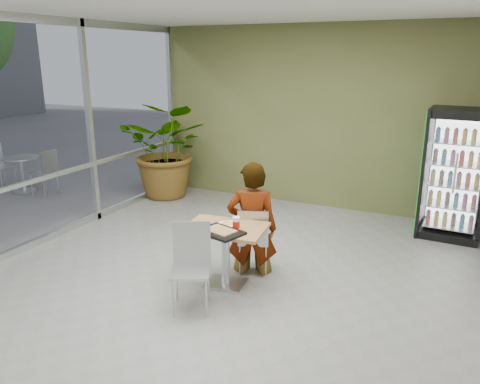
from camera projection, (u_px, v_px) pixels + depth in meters
name	position (u px, v px, depth m)	size (l,w,h in m)	color
ground	(222.00, 283.00, 5.69)	(7.00, 7.00, 0.00)	gray
room_envelope	(221.00, 154.00, 5.24)	(6.00, 7.00, 3.20)	silver
storefront_frame	(30.00, 135.00, 6.48)	(0.10, 7.00, 3.20)	#B8BBBE
dining_table	(226.00, 244.00, 5.49)	(1.00, 0.75, 0.75)	#A26D45
chair_far	(253.00, 236.00, 5.83)	(0.49, 0.49, 0.86)	#B8BBBE
chair_near	(191.00, 258.00, 5.06)	(0.56, 0.56, 0.94)	#B8BBBE
seated_woman	(252.00, 229.00, 5.86)	(0.64, 0.41, 1.74)	black
pizza_plate	(227.00, 223.00, 5.49)	(0.33, 0.31, 0.03)	white
soda_cup	(236.00, 224.00, 5.32)	(0.09, 0.09, 0.15)	white
napkin_stack	(200.00, 227.00, 5.41)	(0.14, 0.14, 0.02)	white
cafeteria_tray	(220.00, 232.00, 5.22)	(0.49, 0.35, 0.03)	black
beverage_fridge	(455.00, 174.00, 6.91)	(0.92, 0.73, 1.94)	black
potted_plant	(168.00, 150.00, 8.96)	(1.66, 1.44, 1.85)	#2A5B24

